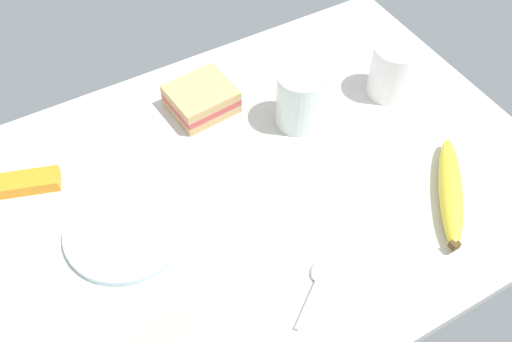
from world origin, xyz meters
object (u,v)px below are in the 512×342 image
coffee_mug_black (393,70)px  sandwich_main (199,100)px  banana (451,190)px  spoon (317,281)px  snack_bar (11,185)px  glass_of_milk (300,101)px  plate_of_food (126,230)px

coffee_mug_black → sandwich_main: bearing=158.1°
banana → spoon: 25.43cm
snack_bar → glass_of_milk: bearing=7.1°
snack_bar → spoon: bearing=-30.3°
spoon → coffee_mug_black: bearing=38.6°
plate_of_food → banana: banana is taller
glass_of_milk → spoon: size_ratio=1.01×
plate_of_food → snack_bar: (-12.30, 16.02, 0.40)cm
coffee_mug_black → banana: bearing=-105.8°
glass_of_milk → sandwich_main: bearing=141.1°
glass_of_milk → banana: (11.22, -24.90, -2.82)cm
plate_of_food → snack_bar: 20.20cm
plate_of_food → coffee_mug_black: coffee_mug_black is taller
coffee_mug_black → banana: 24.27cm
glass_of_milk → spoon: glass_of_milk is taller
plate_of_food → banana: 48.45cm
banana → snack_bar: (-57.18, 34.25, -0.69)cm
sandwich_main → glass_of_milk: glass_of_milk is taller
sandwich_main → glass_of_milk: (13.31, -10.72, 2.31)cm
glass_of_milk → snack_bar: bearing=168.5°
banana → spoon: banana is taller
coffee_mug_black → snack_bar: coffee_mug_black is taller
banana → glass_of_milk: bearing=114.3°
snack_bar → banana: bearing=-12.3°
glass_of_milk → banana: 27.46cm
coffee_mug_black → banana: coffee_mug_black is taller
glass_of_milk → coffee_mug_black: bearing=-5.7°
plate_of_food → snack_bar: bearing=127.5°
glass_of_milk → banana: glass_of_milk is taller
plate_of_food → sandwich_main: (20.35, 17.38, 1.60)cm
plate_of_food → sandwich_main: sandwich_main is taller
plate_of_food → snack_bar: size_ratio=1.22×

